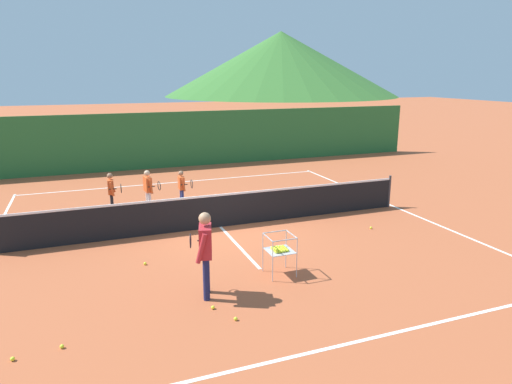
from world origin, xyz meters
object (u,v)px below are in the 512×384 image
Objects in this scene: student_2 at (182,185)px; tennis_ball_2 at (13,359)px; tennis_net at (220,210)px; ball_cart at (279,249)px; tennis_ball_1 at (62,346)px; tennis_ball_5 at (213,307)px; tennis_ball_0 at (236,319)px; tennis_ball_3 at (145,264)px; student_1 at (148,187)px; student_0 at (111,189)px; tennis_ball_4 at (371,228)px; instructor at (205,247)px.

tennis_ball_2 is (-4.19, -7.35, -0.70)m from student_2.
tennis_net is 3.55m from ball_cart.
tennis_ball_1 is 2.62m from tennis_ball_5.
ball_cart is 13.22× the size of tennis_ball_0.
student_2 is 7.00m from tennis_ball_5.
tennis_ball_5 is at bearing -70.19° from tennis_ball_3.
tennis_net is 6.35m from tennis_ball_1.
student_2 is 1.35× the size of ball_cart.
tennis_ball_0 is (0.47, -7.27, -0.78)m from student_1.
tennis_net reaches higher than tennis_ball_1.
student_0 is 7.71m from tennis_ball_0.
tennis_ball_3 and tennis_ball_4 have the same top height.
student_2 is 17.87× the size of tennis_ball_1.
tennis_net is 170.91× the size of tennis_ball_4.
student_0 is 6.75m from ball_cart.
tennis_ball_1 is 1.00× the size of tennis_ball_4.
student_2 is at bearing 98.33° from ball_cart.
tennis_net is at bearing 69.75° from instructor.
tennis_net is at bearing -53.10° from student_1.
tennis_ball_4 is at bearing 22.65° from instructor.
tennis_ball_3 is 6.33m from tennis_ball_4.
tennis_ball_1 is (-2.62, -0.92, -1.00)m from instructor.
student_2 is (2.20, -0.06, -0.05)m from student_0.
tennis_net reaches higher than tennis_ball_5.
tennis_ball_0 is at bearing -78.19° from student_0.
student_0 is 7.48m from tennis_ball_1.
tennis_ball_2 is (-1.99, -7.42, -0.74)m from student_0.
instructor is 25.32× the size of tennis_ball_4.
ball_cart is 4.59m from tennis_ball_1.
student_1 reaches higher than tennis_net.
ball_cart is at bearing -85.28° from tennis_net.
tennis_ball_1 is (-2.39, -7.09, -0.78)m from student_1.
instructor reaches higher than student_1.
student_2 is 8.09m from tennis_ball_1.
tennis_ball_0 is at bearing -77.52° from instructor.
student_0 is 19.02× the size of tennis_ball_5.
student_1 is at bearing -171.11° from student_2.
tennis_ball_4 is (3.94, -1.69, -0.47)m from tennis_net.
tennis_ball_2 is at bearing -119.67° from student_2.
tennis_ball_2 is (-5.06, -1.41, -0.55)m from ball_cart.
tennis_ball_5 is (-5.41, -2.81, 0.00)m from tennis_ball_4.
ball_cart is at bearing 13.04° from instructor.
student_0 is 19.02× the size of tennis_ball_3.
student_1 reaches higher than student_2.
tennis_ball_5 is (0.91, -2.52, 0.00)m from tennis_ball_3.
tennis_ball_2 is at bearing -163.12° from instructor.
tennis_ball_3 is (-0.71, -4.21, -0.78)m from student_1.
tennis_ball_0 is at bearing -135.02° from ball_cart.
student_0 is 1.06× the size of student_2.
tennis_ball_0 and tennis_ball_2 have the same top height.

